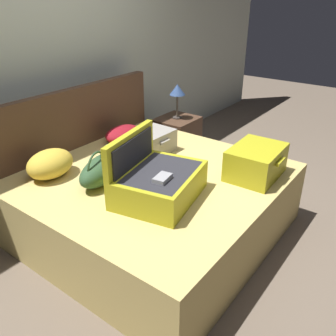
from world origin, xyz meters
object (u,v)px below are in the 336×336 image
hard_case_large (158,181)px  pillow_near_headboard (50,164)px  bed (155,203)px  nightstand (177,140)px  hard_case_small (152,142)px  pillow_center_head (123,134)px  duffel_bag (103,168)px  hard_case_medium (256,162)px  table_lamp (177,91)px

hard_case_large → pillow_near_headboard: hard_case_large is taller
bed → pillow_near_headboard: bearing=128.3°
pillow_near_headboard → nightstand: bearing=0.7°
hard_case_small → pillow_center_head: bearing=84.7°
pillow_near_headboard → duffel_bag: bearing=-63.5°
hard_case_large → hard_case_medium: (0.70, -0.40, -0.01)m
hard_case_large → table_lamp: size_ratio=1.81×
hard_case_medium → pillow_center_head: (-0.09, 1.30, -0.04)m
hard_case_large → pillow_center_head: (0.61, 0.90, -0.06)m
hard_case_medium → table_lamp: 1.48m
hard_case_medium → pillow_near_headboard: size_ratio=1.25×
pillow_near_headboard → pillow_center_head: bearing=3.9°
bed → hard_case_small: (0.32, 0.28, 0.35)m
hard_case_large → hard_case_medium: size_ratio=1.45×
nightstand → table_lamp: size_ratio=1.40×
hard_case_medium → pillow_near_headboard: hard_case_medium is taller
bed → hard_case_large: 0.51m
duffel_bag → pillow_center_head: (0.67, 0.43, -0.03)m
hard_case_medium → table_lamp: table_lamp is taller
bed → hard_case_medium: 0.86m
duffel_bag → table_lamp: 1.56m
pillow_center_head → hard_case_large: bearing=-124.0°
bed → hard_case_medium: bearing=-54.0°
hard_case_large → pillow_near_headboard: 0.88m
hard_case_large → hard_case_small: (0.56, 0.51, -0.03)m
hard_case_large → hard_case_medium: bearing=-41.7°
bed → nightstand: size_ratio=3.46×
hard_case_medium → nightstand: size_ratio=0.89×
duffel_bag → hard_case_large: bearing=-82.8°
pillow_near_headboard → nightstand: (1.68, 0.02, -0.36)m
pillow_near_headboard → pillow_center_head: 0.86m
pillow_center_head → hard_case_medium: bearing=-86.2°
hard_case_small → hard_case_large: bearing=-136.5°
hard_case_small → duffel_bag: (-0.62, -0.04, 0.01)m
nightstand → table_lamp: (-0.00, 0.00, 0.57)m
table_lamp → hard_case_small: bearing=-158.0°
duffel_bag → bed: bearing=-38.8°
hard_case_large → hard_case_small: size_ratio=1.80×
hard_case_small → table_lamp: (0.87, 0.35, 0.22)m
duffel_bag → pillow_near_headboard: duffel_bag is taller
pillow_center_head → nightstand: (0.83, -0.04, -0.32)m
hard_case_small → nightstand: size_ratio=0.72×
table_lamp → hard_case_medium: bearing=-120.3°
pillow_center_head → nightstand: pillow_center_head is taller
bed → pillow_near_headboard: (-0.49, 0.62, 0.36)m
hard_case_large → hard_case_small: hard_case_large is taller
duffel_bag → pillow_near_headboard: 0.42m
hard_case_large → duffel_bag: bearing=85.2°
hard_case_small → nightstand: hard_case_small is taller
bed → hard_case_medium: size_ratio=3.87×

